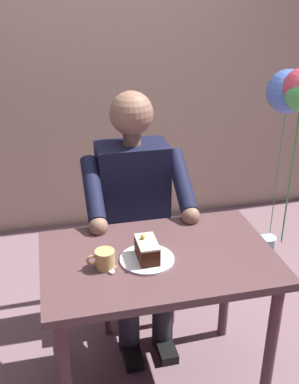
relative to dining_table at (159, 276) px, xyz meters
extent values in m
plane|color=slate|center=(0.00, 0.00, -0.62)|extent=(14.00, 14.00, 0.00)
cube|color=tan|center=(0.00, -1.74, 0.88)|extent=(6.40, 0.12, 3.00)
cube|color=brown|center=(0.00, 0.00, 0.09)|extent=(0.98, 0.62, 0.04)
cylinder|color=brown|center=(-0.43, 0.25, -0.27)|extent=(0.05, 0.05, 0.71)
cylinder|color=brown|center=(-0.43, -0.25, -0.27)|extent=(0.05, 0.05, 0.71)
cylinder|color=brown|center=(0.43, -0.25, -0.27)|extent=(0.05, 0.05, 0.71)
cube|color=brown|center=(0.00, -0.58, -0.18)|extent=(0.42, 0.42, 0.04)
cube|color=brown|center=(0.00, -0.77, 0.06)|extent=(0.38, 0.04, 0.45)
cylinder|color=brown|center=(-0.18, -0.40, -0.40)|extent=(0.04, 0.04, 0.44)
cylinder|color=brown|center=(0.18, -0.40, -0.40)|extent=(0.04, 0.04, 0.44)
cylinder|color=brown|center=(-0.18, -0.76, -0.40)|extent=(0.04, 0.04, 0.44)
cylinder|color=brown|center=(0.18, -0.76, -0.40)|extent=(0.04, 0.04, 0.44)
cube|color=#161933|center=(0.00, -0.56, 0.12)|extent=(0.36, 0.22, 0.57)
sphere|color=#8F6752|center=(0.00, -0.56, 0.57)|extent=(0.22, 0.22, 0.22)
cylinder|color=#8F6752|center=(0.00, -0.56, 0.44)|extent=(0.09, 0.09, 0.06)
cylinder|color=#161933|center=(-0.22, -0.42, 0.25)|extent=(0.08, 0.33, 0.26)
sphere|color=#8F6752|center=(-0.22, -0.26, 0.13)|extent=(0.09, 0.09, 0.09)
cylinder|color=#161933|center=(0.22, -0.42, 0.25)|extent=(0.08, 0.33, 0.26)
sphere|color=#8F6752|center=(0.22, -0.26, 0.13)|extent=(0.09, 0.09, 0.09)
cylinder|color=#2B2A32|center=(-0.09, -0.44, -0.18)|extent=(0.13, 0.38, 0.14)
cylinder|color=#2B2A32|center=(0.09, -0.44, -0.18)|extent=(0.13, 0.38, 0.14)
cylinder|color=#2B2A32|center=(-0.09, -0.26, -0.41)|extent=(0.11, 0.11, 0.42)
cube|color=black|center=(-0.09, -0.20, -0.60)|extent=(0.09, 0.22, 0.05)
cylinder|color=#2B2A32|center=(0.09, -0.26, -0.41)|extent=(0.11, 0.11, 0.42)
cube|color=black|center=(0.09, -0.20, -0.60)|extent=(0.09, 0.22, 0.05)
cylinder|color=white|center=(0.06, 0.02, 0.11)|extent=(0.23, 0.23, 0.01)
cube|color=#3F180D|center=(0.06, 0.02, 0.15)|extent=(0.08, 0.14, 0.07)
cube|color=beige|center=(0.06, 0.02, 0.19)|extent=(0.08, 0.14, 0.01)
sphere|color=gold|center=(0.07, 0.00, 0.21)|extent=(0.02, 0.02, 0.02)
cylinder|color=tan|center=(0.23, 0.04, 0.14)|extent=(0.08, 0.08, 0.08)
torus|color=tan|center=(0.28, 0.04, 0.15)|extent=(0.05, 0.01, 0.05)
cylinder|color=black|center=(0.23, 0.04, 0.18)|extent=(0.07, 0.07, 0.01)
cube|color=silver|center=(0.21, 0.00, 0.11)|extent=(0.05, 0.11, 0.01)
ellipsoid|color=silver|center=(0.21, 0.07, 0.11)|extent=(0.03, 0.04, 0.01)
cylinder|color=#B2C1C6|center=(-0.95, -0.80, -0.51)|extent=(0.12, 0.12, 0.22)
cylinder|color=#4C9956|center=(-1.02, -0.75, 0.04)|extent=(0.01, 0.01, 0.88)
sphere|color=#5076D7|center=(-1.00, -0.86, 0.55)|extent=(0.26, 0.26, 0.26)
cylinder|color=#4C9956|center=(-1.00, -0.86, 0.01)|extent=(0.01, 0.01, 0.83)
cylinder|color=#4C9956|center=(-1.01, -0.72, 0.03)|extent=(0.01, 0.01, 0.87)
camera|label=1|loc=(0.41, 1.57, 1.16)|focal=42.83mm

